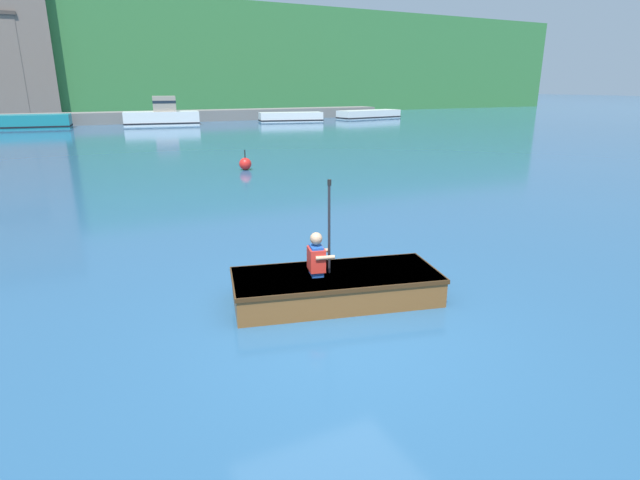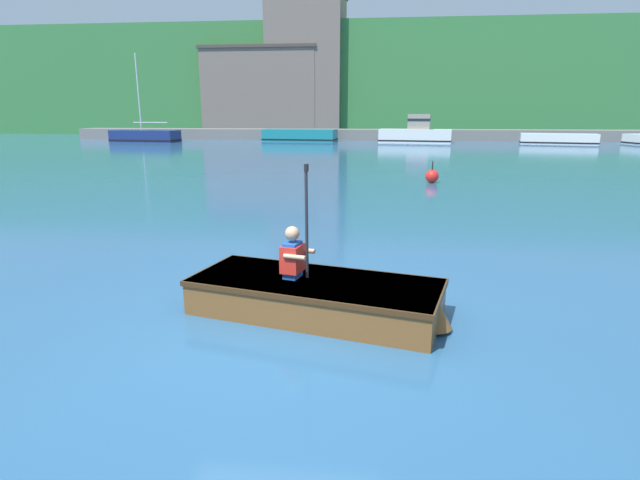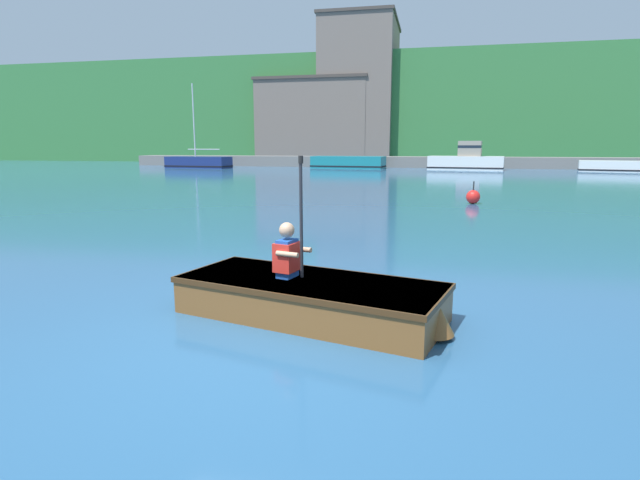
{
  "view_description": "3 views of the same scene",
  "coord_description": "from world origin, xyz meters",
  "px_view_note": "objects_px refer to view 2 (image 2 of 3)",
  "views": [
    {
      "loc": [
        -2.77,
        -4.8,
        2.93
      ],
      "look_at": [
        0.38,
        1.42,
        0.76
      ],
      "focal_mm": 28.0,
      "sensor_mm": 36.0,
      "label": 1
    },
    {
      "loc": [
        1.02,
        -4.52,
        2.29
      ],
      "look_at": [
        0.38,
        1.42,
        0.76
      ],
      "focal_mm": 28.0,
      "sensor_mm": 36.0,
      "label": 2
    },
    {
      "loc": [
        1.62,
        -4.17,
        1.85
      ],
      "look_at": [
        0.38,
        1.42,
        0.76
      ],
      "focal_mm": 28.0,
      "sensor_mm": 36.0,
      "label": 3
    }
  ],
  "objects_px": {
    "moored_boat_dock_west_end": "(416,133)",
    "person_paddler": "(293,254)",
    "moored_boat_dock_center_far": "(145,136)",
    "rowboat_foreground": "(319,295)",
    "moored_boat_dock_west_inner": "(558,139)",
    "channel_buoy": "(432,176)",
    "moored_boat_dock_east_inner": "(300,136)"
  },
  "relations": [
    {
      "from": "moored_boat_dock_center_far",
      "to": "moored_boat_dock_west_inner",
      "type": "bearing_deg",
      "value": 0.98
    },
    {
      "from": "moored_boat_dock_west_end",
      "to": "channel_buoy",
      "type": "xyz_separation_m",
      "value": [
        -1.23,
        -23.14,
        -0.52
      ]
    },
    {
      "from": "moored_boat_dock_west_inner",
      "to": "moored_boat_dock_center_far",
      "type": "distance_m",
      "value": 31.9
    },
    {
      "from": "rowboat_foreground",
      "to": "channel_buoy",
      "type": "xyz_separation_m",
      "value": [
        2.54,
        11.59,
        -0.01
      ]
    },
    {
      "from": "moored_boat_dock_west_end",
      "to": "moored_boat_dock_west_inner",
      "type": "xyz_separation_m",
      "value": [
        10.43,
        -0.66,
        -0.38
      ]
    },
    {
      "from": "moored_boat_dock_west_end",
      "to": "person_paddler",
      "type": "relative_size",
      "value": 4.31
    },
    {
      "from": "channel_buoy",
      "to": "moored_boat_dock_west_end",
      "type": "bearing_deg",
      "value": 86.95
    },
    {
      "from": "moored_boat_dock_west_end",
      "to": "moored_boat_dock_center_far",
      "type": "height_order",
      "value": "moored_boat_dock_center_far"
    },
    {
      "from": "moored_boat_dock_center_far",
      "to": "rowboat_foreground",
      "type": "xyz_separation_m",
      "value": [
        17.69,
        -33.53,
        -0.22
      ]
    },
    {
      "from": "moored_boat_dock_west_end",
      "to": "person_paddler",
      "type": "xyz_separation_m",
      "value": [
        -4.09,
        -34.66,
        -0.04
      ]
    },
    {
      "from": "rowboat_foreground",
      "to": "person_paddler",
      "type": "relative_size",
      "value": 2.33
    },
    {
      "from": "moored_boat_dock_west_inner",
      "to": "rowboat_foreground",
      "type": "xyz_separation_m",
      "value": [
        -14.21,
        -34.08,
        -0.12
      ]
    },
    {
      "from": "moored_boat_dock_west_end",
      "to": "person_paddler",
      "type": "distance_m",
      "value": 34.9
    },
    {
      "from": "moored_boat_dock_west_end",
      "to": "moored_boat_dock_east_inner",
      "type": "height_order",
      "value": "moored_boat_dock_west_end"
    },
    {
      "from": "rowboat_foreground",
      "to": "person_paddler",
      "type": "bearing_deg",
      "value": 165.76
    },
    {
      "from": "moored_boat_dock_center_far",
      "to": "channel_buoy",
      "type": "distance_m",
      "value": 29.85
    },
    {
      "from": "moored_boat_dock_west_inner",
      "to": "moored_boat_dock_center_far",
      "type": "relative_size",
      "value": 0.82
    },
    {
      "from": "rowboat_foreground",
      "to": "moored_boat_dock_east_inner",
      "type": "bearing_deg",
      "value": 98.72
    },
    {
      "from": "moored_boat_dock_west_end",
      "to": "moored_boat_dock_center_far",
      "type": "distance_m",
      "value": 21.5
    },
    {
      "from": "moored_boat_dock_center_far",
      "to": "person_paddler",
      "type": "bearing_deg",
      "value": -62.55
    },
    {
      "from": "moored_boat_dock_east_inner",
      "to": "rowboat_foreground",
      "type": "xyz_separation_m",
      "value": [
        5.5,
        -35.86,
        -0.22
      ]
    },
    {
      "from": "moored_boat_dock_west_end",
      "to": "moored_boat_dock_west_inner",
      "type": "distance_m",
      "value": 10.46
    },
    {
      "from": "moored_boat_dock_west_inner",
      "to": "rowboat_foreground",
      "type": "relative_size",
      "value": 1.79
    },
    {
      "from": "rowboat_foreground",
      "to": "moored_boat_dock_west_end",
      "type": "bearing_deg",
      "value": 83.8
    },
    {
      "from": "moored_boat_dock_west_inner",
      "to": "person_paddler",
      "type": "relative_size",
      "value": 4.17
    },
    {
      "from": "moored_boat_dock_west_end",
      "to": "moored_boat_dock_west_inner",
      "type": "height_order",
      "value": "moored_boat_dock_west_end"
    },
    {
      "from": "moored_boat_dock_west_inner",
      "to": "person_paddler",
      "type": "xyz_separation_m",
      "value": [
        -14.52,
        -34.0,
        0.34
      ]
    },
    {
      "from": "moored_boat_dock_east_inner",
      "to": "channel_buoy",
      "type": "bearing_deg",
      "value": -71.66
    },
    {
      "from": "moored_boat_dock_east_inner",
      "to": "rowboat_foreground",
      "type": "height_order",
      "value": "moored_boat_dock_east_inner"
    },
    {
      "from": "person_paddler",
      "to": "moored_boat_dock_east_inner",
      "type": "bearing_deg",
      "value": 98.25
    },
    {
      "from": "channel_buoy",
      "to": "person_paddler",
      "type": "bearing_deg",
      "value": -103.92
    },
    {
      "from": "moored_boat_dock_center_far",
      "to": "moored_boat_dock_east_inner",
      "type": "bearing_deg",
      "value": 10.79
    }
  ]
}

